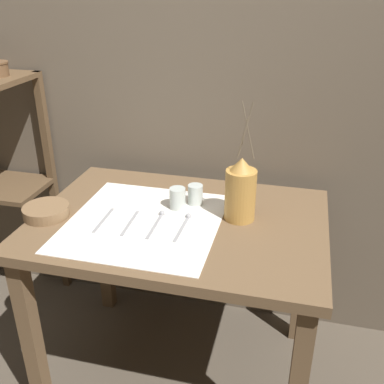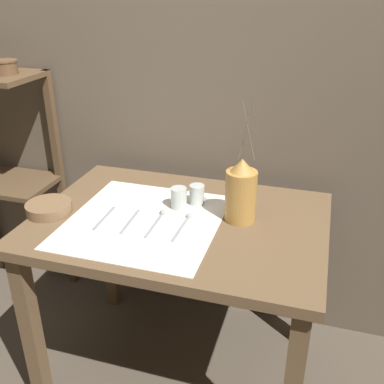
{
  "view_description": "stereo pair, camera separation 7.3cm",
  "coord_description": "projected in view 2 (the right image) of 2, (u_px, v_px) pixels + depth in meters",
  "views": [
    {
      "loc": [
        0.42,
        -1.46,
        1.63
      ],
      "look_at": [
        0.05,
        0.0,
        0.9
      ],
      "focal_mm": 42.0,
      "sensor_mm": 36.0,
      "label": 1
    },
    {
      "loc": [
        0.49,
        -1.44,
        1.63
      ],
      "look_at": [
        0.05,
        0.0,
        0.9
      ],
      "focal_mm": 42.0,
      "sensor_mm": 36.0,
      "label": 2
    }
  ],
  "objects": [
    {
      "name": "wooden_shelf_unit",
      "position": [
        0.0,
        146.0,
        2.27
      ],
      "size": [
        0.54,
        0.32,
        1.23
      ],
      "color": "brown",
      "rests_on": "ground_plane"
    },
    {
      "name": "spoon_inner",
      "position": [
        186.0,
        221.0,
        1.7
      ],
      "size": [
        0.02,
        0.2,
        0.02
      ],
      "color": "#939399",
      "rests_on": "wooden_table"
    },
    {
      "name": "glass_tumbler_near",
      "position": [
        179.0,
        198.0,
        1.79
      ],
      "size": [
        0.06,
        0.06,
        0.09
      ],
      "color": "#B7C1BC",
      "rests_on": "wooden_table"
    },
    {
      "name": "wooden_bowl",
      "position": [
        49.0,
        208.0,
        1.77
      ],
      "size": [
        0.18,
        0.18,
        0.04
      ],
      "color": "brown",
      "rests_on": "wooden_table"
    },
    {
      "name": "metal_pot_small",
      "position": [
        5.0,
        66.0,
        2.02
      ],
      "size": [
        0.11,
        0.11,
        0.06
      ],
      "color": "brown",
      "rests_on": "wooden_shelf_unit"
    },
    {
      "name": "pitcher_with_flowers",
      "position": [
        241.0,
        192.0,
        1.68
      ],
      "size": [
        0.12,
        0.12,
        0.46
      ],
      "color": "#B7843D",
      "rests_on": "wooden_table"
    },
    {
      "name": "glass_tumbler_far",
      "position": [
        197.0,
        195.0,
        1.82
      ],
      "size": [
        0.06,
        0.06,
        0.08
      ],
      "color": "#B7C1BC",
      "rests_on": "wooden_table"
    },
    {
      "name": "ground_plane",
      "position": [
        181.0,
        367.0,
        2.07
      ],
      "size": [
        12.0,
        12.0,
        0.0
      ],
      "primitive_type": "plane",
      "color": "brown"
    },
    {
      "name": "knife_center",
      "position": [
        130.0,
        221.0,
        1.7
      ],
      "size": [
        0.02,
        0.19,
        0.0
      ],
      "color": "#939399",
      "rests_on": "wooden_table"
    },
    {
      "name": "fork_outer",
      "position": [
        104.0,
        218.0,
        1.73
      ],
      "size": [
        0.02,
        0.19,
        0.0
      ],
      "color": "#939399",
      "rests_on": "wooden_table"
    },
    {
      "name": "stone_wall_back",
      "position": [
        214.0,
        83.0,
        1.99
      ],
      "size": [
        7.0,
        0.06,
        2.4
      ],
      "color": "brown",
      "rests_on": "ground_plane"
    },
    {
      "name": "linen_cloth",
      "position": [
        144.0,
        221.0,
        1.71
      ],
      "size": [
        0.57,
        0.6,
        0.0
      ],
      "color": "white",
      "rests_on": "wooden_table"
    },
    {
      "name": "spoon_outer",
      "position": [
        159.0,
        218.0,
        1.72
      ],
      "size": [
        0.02,
        0.2,
        0.02
      ],
      "color": "#939399",
      "rests_on": "wooden_table"
    },
    {
      "name": "wooden_table",
      "position": [
        179.0,
        243.0,
        1.78
      ],
      "size": [
        1.12,
        0.8,
        0.78
      ],
      "color": "brown",
      "rests_on": "ground_plane"
    }
  ]
}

